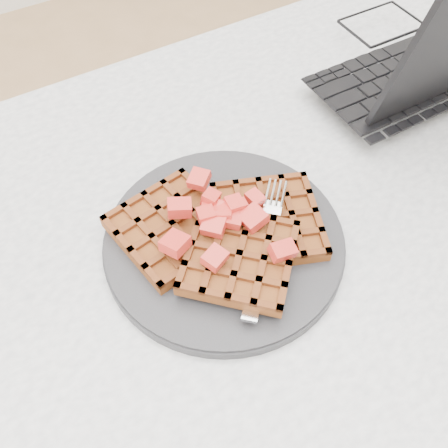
{
  "coord_description": "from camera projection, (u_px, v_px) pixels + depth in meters",
  "views": [
    {
      "loc": [
        -0.23,
        -0.24,
        1.22
      ],
      "look_at": [
        -0.07,
        0.03,
        0.79
      ],
      "focal_mm": 40.0,
      "sensor_mm": 36.0,
      "label": 1
    }
  ],
  "objects": [
    {
      "name": "ground",
      "position": [
        256.0,
        417.0,
        1.18
      ],
      "size": [
        4.0,
        4.0,
        0.0
      ],
      "primitive_type": "plane",
      "color": "tan",
      "rests_on": "ground"
    },
    {
      "name": "table",
      "position": [
        282.0,
        285.0,
        0.66
      ],
      "size": [
        1.2,
        0.8,
        0.75
      ],
      "color": "silver",
      "rests_on": "ground"
    },
    {
      "name": "plate",
      "position": [
        224.0,
        241.0,
        0.56
      ],
      "size": [
        0.27,
        0.27,
        0.02
      ],
      "primitive_type": "cylinder",
      "color": "#232326",
      "rests_on": "table"
    },
    {
      "name": "waffles",
      "position": [
        226.0,
        233.0,
        0.54
      ],
      "size": [
        0.23,
        0.22,
        0.03
      ],
      "color": "brown",
      "rests_on": "plate"
    },
    {
      "name": "strawberry_pile",
      "position": [
        224.0,
        216.0,
        0.52
      ],
      "size": [
        0.15,
        0.15,
        0.02
      ],
      "primitive_type": null,
      "color": "#A8140F",
      "rests_on": "waffles"
    },
    {
      "name": "fork",
      "position": [
        266.0,
        242.0,
        0.54
      ],
      "size": [
        0.14,
        0.15,
        0.02
      ],
      "primitive_type": null,
      "rotation": [
        0.0,
        0.0,
        -0.75
      ],
      "color": "silver",
      "rests_on": "plate"
    },
    {
      "name": "laptop",
      "position": [
        426.0,
        47.0,
        0.72
      ],
      "size": [
        0.38,
        0.28,
        0.25
      ],
      "rotation": [
        0.0,
        0.0,
        3.13
      ],
      "color": "black",
      "rests_on": "table"
    }
  ]
}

